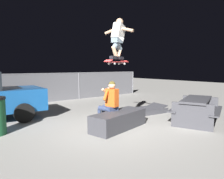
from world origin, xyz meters
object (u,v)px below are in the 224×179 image
person_sitting_on_ledge (109,101)px  ledge_box_main (119,120)px  kicker_ramp (149,111)px  picnic_table_back (196,107)px  skateboard (117,62)px  skater_airborne (118,37)px

person_sitting_on_ledge → ledge_box_main: bearing=-81.4°
person_sitting_on_ledge → kicker_ramp: bearing=12.5°
picnic_table_back → skateboard: bearing=152.6°
person_sitting_on_ledge → skateboard: (0.09, -0.23, 1.11)m
ledge_box_main → skateboard: skateboard is taller
skateboard → skater_airborne: bearing=20.4°
person_sitting_on_ledge → kicker_ramp: size_ratio=1.00×
person_sitting_on_ledge → skater_airborne: skater_airborne is taller
skater_airborne → picnic_table_back: skater_airborne is taller
picnic_table_back → person_sitting_on_ledge: bearing=149.1°
ledge_box_main → picnic_table_back: (2.24, -1.00, 0.26)m
ledge_box_main → skater_airborne: bearing=59.4°
ledge_box_main → person_sitting_on_ledge: person_sitting_on_ledge is taller
skater_airborne → kicker_ramp: skater_airborne is taller
kicker_ramp → skateboard: bearing=-161.4°
ledge_box_main → kicker_ramp: 2.40m
person_sitting_on_ledge → skateboard: bearing=-67.8°
skateboard → picnic_table_back: bearing=-27.4°
kicker_ramp → skater_airborne: bearing=-161.5°
ledge_box_main → skater_airborne: skater_airborne is taller
skateboard → picnic_table_back: skateboard is taller
skateboard → skater_airborne: 0.69m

